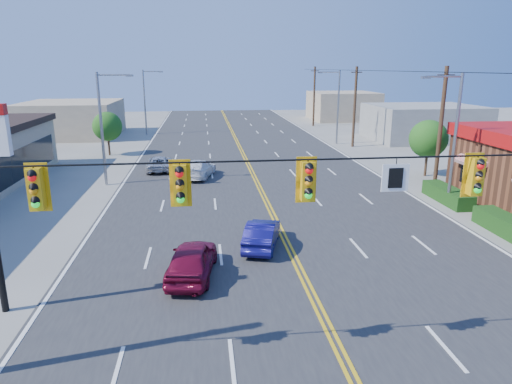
{
  "coord_description": "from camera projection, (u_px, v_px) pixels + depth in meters",
  "views": [
    {
      "loc": [
        -3.89,
        -11.36,
        8.31
      ],
      "look_at": [
        -1.3,
        10.77,
        2.2
      ],
      "focal_mm": 32.0,
      "sensor_mm": 36.0,
      "label": 1
    }
  ],
  "objects": [
    {
      "name": "ground",
      "position": [
        342.0,
        357.0,
        13.51
      ],
      "size": [
        160.0,
        160.0,
        0.0
      ],
      "primitive_type": "plane",
      "color": "gray",
      "rests_on": "ground"
    },
    {
      "name": "road",
      "position": [
        259.0,
        187.0,
        32.66
      ],
      "size": [
        20.0,
        120.0,
        0.06
      ],
      "primitive_type": "cube",
      "color": "#2D2D30",
      "rests_on": "ground"
    },
    {
      "name": "signal_span",
      "position": [
        346.0,
        200.0,
        12.21
      ],
      "size": [
        24.32,
        0.34,
        9.0
      ],
      "color": "#47301E",
      "rests_on": "ground"
    },
    {
      "name": "streetlight_se",
      "position": [
        452.0,
        134.0,
        26.94
      ],
      "size": [
        2.55,
        0.25,
        8.0
      ],
      "color": "gray",
      "rests_on": "ground"
    },
    {
      "name": "streetlight_ne",
      "position": [
        337.0,
        103.0,
        49.93
      ],
      "size": [
        2.55,
        0.25,
        8.0
      ],
      "color": "gray",
      "rests_on": "ground"
    },
    {
      "name": "streetlight_sw",
      "position": [
        104.0,
        123.0,
        32.18
      ],
      "size": [
        2.55,
        0.25,
        8.0
      ],
      "color": "gray",
      "rests_on": "ground"
    },
    {
      "name": "streetlight_nw",
      "position": [
        146.0,
        99.0,
        57.08
      ],
      "size": [
        2.55,
        0.25,
        8.0
      ],
      "color": "gray",
      "rests_on": "ground"
    },
    {
      "name": "utility_pole_near",
      "position": [
        440.0,
        130.0,
        31.01
      ],
      "size": [
        0.28,
        0.28,
        8.4
      ],
      "primitive_type": "cylinder",
      "color": "#47301E",
      "rests_on": "ground"
    },
    {
      "name": "utility_pole_mid",
      "position": [
        355.0,
        107.0,
        48.25
      ],
      "size": [
        0.28,
        0.28,
        8.4
      ],
      "primitive_type": "cylinder",
      "color": "#47301E",
      "rests_on": "ground"
    },
    {
      "name": "utility_pole_far",
      "position": [
        314.0,
        97.0,
        65.49
      ],
      "size": [
        0.28,
        0.28,
        8.4
      ],
      "primitive_type": "cylinder",
      "color": "#47301E",
      "rests_on": "ground"
    },
    {
      "name": "tree_kfc_rear",
      "position": [
        428.0,
        139.0,
        35.33
      ],
      "size": [
        2.94,
        2.94,
        4.41
      ],
      "color": "#47301E",
      "rests_on": "ground"
    },
    {
      "name": "tree_west",
      "position": [
        107.0,
        126.0,
        43.88
      ],
      "size": [
        2.8,
        2.8,
        4.2
      ],
      "color": "#47301E",
      "rests_on": "ground"
    },
    {
      "name": "bld_east_mid",
      "position": [
        423.0,
        123.0,
        53.77
      ],
      "size": [
        12.0,
        10.0,
        4.0
      ],
      "primitive_type": "cube",
      "color": "gray",
      "rests_on": "ground"
    },
    {
      "name": "bld_west_far",
      "position": [
        72.0,
        119.0,
        56.68
      ],
      "size": [
        11.0,
        12.0,
        4.2
      ],
      "primitive_type": "cube",
      "color": "tan",
      "rests_on": "ground"
    },
    {
      "name": "bld_east_far",
      "position": [
        343.0,
        106.0,
        74.45
      ],
      "size": [
        10.0,
        10.0,
        4.4
      ],
      "primitive_type": "cube",
      "color": "tan",
      "rests_on": "ground"
    },
    {
      "name": "car_magenta",
      "position": [
        192.0,
        261.0,
        18.47
      ],
      "size": [
        2.32,
        4.46,
        1.45
      ],
      "primitive_type": "imported",
      "rotation": [
        0.0,
        0.0,
        2.99
      ],
      "color": "maroon",
      "rests_on": "ground"
    },
    {
      "name": "car_blue",
      "position": [
        262.0,
        235.0,
        21.56
      ],
      "size": [
        2.34,
        4.11,
        1.28
      ],
      "primitive_type": "imported",
      "rotation": [
        0.0,
        0.0,
        2.87
      ],
      "color": "navy",
      "rests_on": "ground"
    },
    {
      "name": "car_white",
      "position": [
        199.0,
        169.0,
        35.3
      ],
      "size": [
        3.03,
        4.99,
        1.35
      ],
      "primitive_type": "imported",
      "rotation": [
        0.0,
        0.0,
        2.88
      ],
      "color": "white",
      "rests_on": "ground"
    },
    {
      "name": "car_silver",
      "position": [
        159.0,
        164.0,
        37.6
      ],
      "size": [
        2.15,
        4.32,
        1.18
      ],
      "primitive_type": "imported",
      "rotation": [
        0.0,
        0.0,
        3.19
      ],
      "color": "#BBBBC0",
      "rests_on": "ground"
    }
  ]
}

